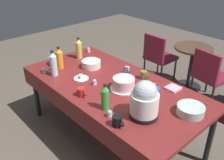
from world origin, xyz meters
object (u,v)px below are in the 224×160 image
object	(u,v)px
cupcake_berry	(105,92)
coffee_mug_olive	(144,75)
cupcake_lemon	(52,68)
round_cafe_table	(192,60)
soda_bottle_water	(53,64)
soda_bottle_orange_juice	(59,58)
slow_cooker	(145,100)
glass_salad_bowl	(191,110)
soda_bottle_lime_soda	(105,98)
potluck_table	(112,89)
cupcake_vanilla	(44,71)
soda_bottle_ginger_ale	(79,49)
dessert_plate_cobalt	(153,88)
ceramic_snack_bowl	(91,64)
cupcake_rose	(109,114)
dessert_plate_charcoal	(127,69)
coffee_mug_black	(117,121)
coffee_mug_tan	(52,62)
cupcake_cocoa	(88,50)
maroon_chair_left	(158,55)
maroon_chair_right	(210,74)
frosted_layer_cake	(124,84)
coffee_mug_red	(81,92)
dessert_plate_white	(81,78)

from	to	relation	value
cupcake_berry	coffee_mug_olive	xyz separation A→B (m)	(0.03, 0.58, 0.02)
cupcake_lemon	round_cafe_table	size ratio (longest dim) A/B	0.09
soda_bottle_water	soda_bottle_orange_juice	bearing A→B (deg)	129.06
slow_cooker	glass_salad_bowl	bearing A→B (deg)	52.80
soda_bottle_lime_soda	soda_bottle_orange_juice	bearing A→B (deg)	171.34
potluck_table	cupcake_vanilla	bearing A→B (deg)	-150.54
soda_bottle_ginger_ale	dessert_plate_cobalt	bearing A→B (deg)	4.72
ceramic_snack_bowl	cupcake_rose	bearing A→B (deg)	-29.24
ceramic_snack_bowl	cupcake_berry	bearing A→B (deg)	-26.68
dessert_plate_charcoal	round_cafe_table	xyz separation A→B (m)	(0.08, 1.41, -0.26)
coffee_mug_black	round_cafe_table	xyz separation A→B (m)	(-0.63, 2.24, -0.30)
soda_bottle_lime_soda	coffee_mug_tan	xyz separation A→B (m)	(-1.23, 0.14, -0.08)
dessert_plate_charcoal	cupcake_rose	size ratio (longest dim) A/B	2.08
cupcake_cocoa	soda_bottle_water	distance (m)	0.83
soda_bottle_water	soda_bottle_orange_juice	world-z (taller)	soda_bottle_water
coffee_mug_tan	cupcake_cocoa	bearing A→B (deg)	92.91
cupcake_rose	soda_bottle_ginger_ale	distance (m)	1.41
ceramic_snack_bowl	maroon_chair_left	xyz separation A→B (m)	(-0.05, 1.46, -0.30)
glass_salad_bowl	cupcake_vanilla	size ratio (longest dim) A/B	3.78
glass_salad_bowl	round_cafe_table	xyz separation A→B (m)	(-0.95, 1.62, -0.29)
ceramic_snack_bowl	dessert_plate_charcoal	xyz separation A→B (m)	(0.37, 0.27, -0.03)
maroon_chair_right	cupcake_rose	bearing A→B (deg)	-88.70
frosted_layer_cake	maroon_chair_left	bearing A→B (deg)	115.05
coffee_mug_red	coffee_mug_olive	bearing A→B (deg)	76.62
soda_bottle_lime_soda	maroon_chair_right	xyz separation A→B (m)	(0.07, 1.93, -0.38)
slow_cooker	ceramic_snack_bowl	size ratio (longest dim) A/B	1.51
coffee_mug_olive	round_cafe_table	xyz separation A→B (m)	(-0.20, 1.42, -0.30)
round_cafe_table	cupcake_berry	bearing A→B (deg)	-85.10
dessert_plate_cobalt	soda_bottle_ginger_ale	bearing A→B (deg)	-175.28
cupcake_rose	soda_bottle_orange_juice	distance (m)	1.21
soda_bottle_lime_soda	dessert_plate_white	bearing A→B (deg)	163.79
cupcake_vanilla	cupcake_berry	size ratio (longest dim) A/B	1.00
potluck_table	coffee_mug_olive	bearing A→B (deg)	67.04
potluck_table	cupcake_rose	xyz separation A→B (m)	(0.43, -0.42, 0.09)
cupcake_rose	soda_bottle_lime_soda	size ratio (longest dim) A/B	0.25
soda_bottle_orange_juice	potluck_table	bearing A→B (deg)	15.62
coffee_mug_red	dessert_plate_charcoal	bearing A→B (deg)	97.50
ceramic_snack_bowl	soda_bottle_lime_soda	distance (m)	0.95
cupcake_rose	maroon_chair_left	xyz separation A→B (m)	(-0.98, 1.98, -0.29)
dessert_plate_charcoal	coffee_mug_tan	bearing A→B (deg)	-142.35
dessert_plate_white	soda_bottle_water	size ratio (longest dim) A/B	0.55
coffee_mug_red	maroon_chair_left	size ratio (longest dim) A/B	0.15
dessert_plate_charcoal	coffee_mug_black	distance (m)	1.09
glass_salad_bowl	cupcake_berry	bearing A→B (deg)	-154.49
glass_salad_bowl	coffee_mug_olive	distance (m)	0.78
soda_bottle_ginger_ale	cupcake_berry	bearing A→B (deg)	-20.97
potluck_table	dessert_plate_cobalt	world-z (taller)	dessert_plate_cobalt
slow_cooker	soda_bottle_water	bearing A→B (deg)	-172.04
soda_bottle_water	maroon_chair_left	xyz separation A→B (m)	(0.07, 1.92, -0.41)
coffee_mug_olive	round_cafe_table	size ratio (longest dim) A/B	0.17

